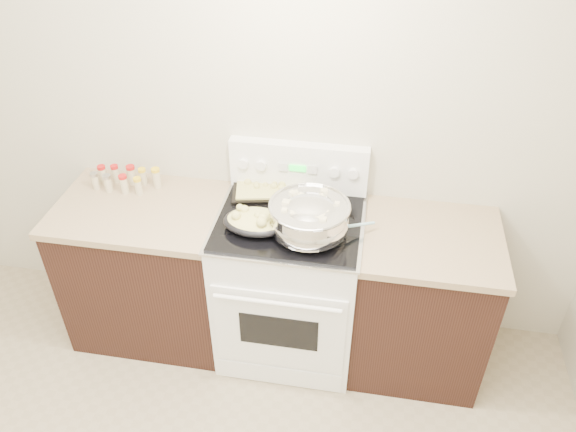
# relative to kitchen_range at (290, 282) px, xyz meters

# --- Properties ---
(room_shell) EXTENTS (4.10, 3.60, 2.75)m
(room_shell) POSITION_rel_kitchen_range_xyz_m (-0.35, -1.42, 1.21)
(room_shell) COLOR beige
(room_shell) RESTS_ON ground
(counter_left) EXTENTS (0.93, 0.67, 0.92)m
(counter_left) POSITION_rel_kitchen_range_xyz_m (-0.83, 0.01, -0.03)
(counter_left) COLOR black
(counter_left) RESTS_ON ground
(counter_right) EXTENTS (0.73, 0.67, 0.92)m
(counter_right) POSITION_rel_kitchen_range_xyz_m (0.73, 0.01, -0.03)
(counter_right) COLOR black
(counter_right) RESTS_ON ground
(kitchen_range) EXTENTS (0.78, 0.73, 1.22)m
(kitchen_range) POSITION_rel_kitchen_range_xyz_m (0.00, 0.00, 0.00)
(kitchen_range) COLOR white
(kitchen_range) RESTS_ON ground
(mixing_bowl) EXTENTS (0.43, 0.43, 0.24)m
(mixing_bowl) POSITION_rel_kitchen_range_xyz_m (0.12, -0.11, 0.55)
(mixing_bowl) COLOR silver
(mixing_bowl) RESTS_ON kitchen_range
(roasting_pan) EXTENTS (0.34, 0.24, 0.12)m
(roasting_pan) POSITION_rel_kitchen_range_xyz_m (-0.15, -0.11, 0.50)
(roasting_pan) COLOR black
(roasting_pan) RESTS_ON kitchen_range
(baking_sheet) EXTENTS (0.47, 0.37, 0.06)m
(baking_sheet) POSITION_rel_kitchen_range_xyz_m (-0.15, 0.25, 0.47)
(baking_sheet) COLOR black
(baking_sheet) RESTS_ON kitchen_range
(wooden_spoon) EXTENTS (0.12, 0.23, 0.04)m
(wooden_spoon) POSITION_rel_kitchen_range_xyz_m (0.01, -0.09, 0.46)
(wooden_spoon) COLOR #B37A51
(wooden_spoon) RESTS_ON kitchen_range
(blue_ladle) EXTENTS (0.23, 0.19, 0.10)m
(blue_ladle) POSITION_rel_kitchen_range_xyz_m (0.26, -0.13, 0.49)
(blue_ladle) COLOR #8ABECF
(blue_ladle) RESTS_ON kitchen_range
(spice_jars) EXTENTS (0.38, 0.15, 0.12)m
(spice_jars) POSITION_rel_kitchen_range_xyz_m (-0.97, 0.17, 0.49)
(spice_jars) COLOR #BFB28C
(spice_jars) RESTS_ON counter_left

